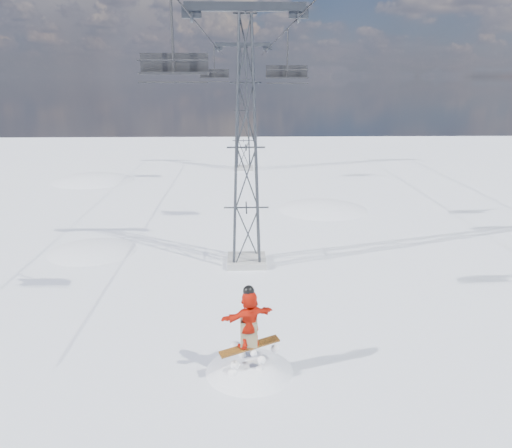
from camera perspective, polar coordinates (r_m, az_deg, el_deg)
The scene contains 9 objects.
ground at distance 16.47m, azimuth -3.62°, elevation -14.62°, with size 120.00×120.00×0.00m, color white.
snow_terrain at distance 40.06m, azimuth -9.36°, elevation -10.60°, with size 39.00×37.00×22.00m.
lift_tower_near at distance 22.30m, azimuth -1.15°, elevation 8.67°, with size 5.20×1.80×11.43m.
lift_tower_far at distance 47.19m, azimuth -1.47°, elevation 12.79°, with size 5.20×1.80×11.43m.
haul_cables at distance 33.68m, azimuth -1.42°, elevation 20.48°, with size 4.46×51.00×0.06m.
snowboarder_jump at distance 16.56m, azimuth -0.74°, elevation -21.20°, with size 4.40×4.40×6.85m.
lift_chair_near at distance 15.82m, azimuth -9.36°, elevation 17.43°, with size 2.05×0.59×2.54m.
lift_chair_mid at distance 27.10m, azimuth 3.56°, elevation 16.84°, with size 2.18×0.63×2.71m.
lift_chair_far at distance 39.82m, azimuth -4.76°, elevation 16.67°, with size 2.20×0.63×2.73m.
Camera 1 is at (0.59, -14.10, 8.50)m, focal length 35.00 mm.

